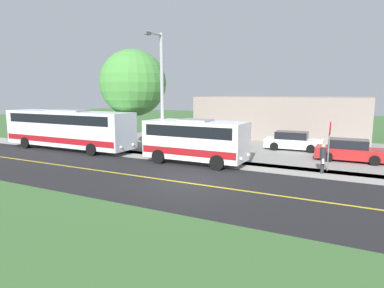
{
  "coord_description": "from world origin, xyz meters",
  "views": [
    {
      "loc": [
        14.3,
        7.62,
        4.5
      ],
      "look_at": [
        -3.5,
        -1.57,
        1.4
      ],
      "focal_mm": 31.11,
      "sensor_mm": 36.0,
      "label": 1
    }
  ],
  "objects_px": {
    "shuttle_bus_front": "(196,139)",
    "tree_curbside": "(133,83)",
    "stop_sign": "(329,137)",
    "transit_bus_rear": "(68,128)",
    "parked_car_far": "(350,151)",
    "street_light_pole": "(161,91)",
    "parked_car_near": "(293,141)",
    "pedestrian_with_bags": "(323,158)",
    "commercial_building": "(284,116)"
  },
  "relations": [
    {
      "from": "shuttle_bus_front",
      "to": "tree_curbside",
      "type": "height_order",
      "value": "tree_curbside"
    },
    {
      "from": "stop_sign",
      "to": "tree_curbside",
      "type": "xyz_separation_m",
      "value": [
        -1.3,
        -14.84,
        3.29
      ]
    },
    {
      "from": "transit_bus_rear",
      "to": "tree_curbside",
      "type": "distance_m",
      "value": 6.26
    },
    {
      "from": "stop_sign",
      "to": "parked_car_far",
      "type": "relative_size",
      "value": 0.65
    },
    {
      "from": "street_light_pole",
      "to": "parked_car_near",
      "type": "bearing_deg",
      "value": 135.87
    },
    {
      "from": "stop_sign",
      "to": "parked_car_near",
      "type": "distance_m",
      "value": 7.29
    },
    {
      "from": "pedestrian_with_bags",
      "to": "stop_sign",
      "type": "height_order",
      "value": "stop_sign"
    },
    {
      "from": "transit_bus_rear",
      "to": "commercial_building",
      "type": "distance_m",
      "value": 21.49
    },
    {
      "from": "shuttle_bus_front",
      "to": "pedestrian_with_bags",
      "type": "bearing_deg",
      "value": 96.37
    },
    {
      "from": "parked_car_near",
      "to": "tree_curbside",
      "type": "distance_m",
      "value": 13.55
    },
    {
      "from": "parked_car_near",
      "to": "tree_curbside",
      "type": "relative_size",
      "value": 0.57
    },
    {
      "from": "shuttle_bus_front",
      "to": "street_light_pole",
      "type": "height_order",
      "value": "street_light_pole"
    },
    {
      "from": "stop_sign",
      "to": "street_light_pole",
      "type": "bearing_deg",
      "value": -83.45
    },
    {
      "from": "shuttle_bus_front",
      "to": "street_light_pole",
      "type": "xyz_separation_m",
      "value": [
        -0.35,
        -2.78,
        3.05
      ]
    },
    {
      "from": "tree_curbside",
      "to": "pedestrian_with_bags",
      "type": "bearing_deg",
      "value": 82.14
    },
    {
      "from": "shuttle_bus_front",
      "to": "transit_bus_rear",
      "type": "height_order",
      "value": "transit_bus_rear"
    },
    {
      "from": "parked_car_near",
      "to": "pedestrian_with_bags",
      "type": "bearing_deg",
      "value": 22.36
    },
    {
      "from": "parked_car_far",
      "to": "tree_curbside",
      "type": "xyz_separation_m",
      "value": [
        2.38,
        -15.87,
        4.56
      ]
    },
    {
      "from": "transit_bus_rear",
      "to": "stop_sign",
      "type": "bearing_deg",
      "value": 94.61
    },
    {
      "from": "tree_curbside",
      "to": "commercial_building",
      "type": "distance_m",
      "value": 16.96
    },
    {
      "from": "transit_bus_rear",
      "to": "street_light_pole",
      "type": "relative_size",
      "value": 1.4
    },
    {
      "from": "shuttle_bus_front",
      "to": "street_light_pole",
      "type": "bearing_deg",
      "value": -97.16
    },
    {
      "from": "shuttle_bus_front",
      "to": "commercial_building",
      "type": "bearing_deg",
      "value": 173.28
    },
    {
      "from": "pedestrian_with_bags",
      "to": "commercial_building",
      "type": "distance_m",
      "value": 17.01
    },
    {
      "from": "parked_car_far",
      "to": "commercial_building",
      "type": "bearing_deg",
      "value": -149.43
    },
    {
      "from": "shuttle_bus_front",
      "to": "tree_curbside",
      "type": "xyz_separation_m",
      "value": [
        -2.87,
        -7.02,
        3.69
      ]
    },
    {
      "from": "shuttle_bus_front",
      "to": "street_light_pole",
      "type": "relative_size",
      "value": 0.8
    },
    {
      "from": "stop_sign",
      "to": "commercial_building",
      "type": "height_order",
      "value": "commercial_building"
    },
    {
      "from": "street_light_pole",
      "to": "stop_sign",
      "type": "bearing_deg",
      "value": 96.55
    },
    {
      "from": "shuttle_bus_front",
      "to": "tree_curbside",
      "type": "relative_size",
      "value": 0.85
    },
    {
      "from": "pedestrian_with_bags",
      "to": "parked_car_far",
      "type": "xyz_separation_m",
      "value": [
        -4.4,
        1.25,
        -0.19
      ]
    },
    {
      "from": "transit_bus_rear",
      "to": "commercial_building",
      "type": "relative_size",
      "value": 0.71
    },
    {
      "from": "parked_car_near",
      "to": "commercial_building",
      "type": "distance_m",
      "value": 9.35
    },
    {
      "from": "parked_car_far",
      "to": "commercial_building",
      "type": "xyz_separation_m",
      "value": [
        -11.62,
        -6.86,
        1.35
      ]
    },
    {
      "from": "stop_sign",
      "to": "parked_car_near",
      "type": "xyz_separation_m",
      "value": [
        -6.45,
        -3.16,
        -1.28
      ]
    },
    {
      "from": "street_light_pole",
      "to": "commercial_building",
      "type": "bearing_deg",
      "value": 163.9
    },
    {
      "from": "pedestrian_with_bags",
      "to": "street_light_pole",
      "type": "height_order",
      "value": "street_light_pole"
    },
    {
      "from": "parked_car_far",
      "to": "stop_sign",
      "type": "bearing_deg",
      "value": -15.62
    },
    {
      "from": "pedestrian_with_bags",
      "to": "commercial_building",
      "type": "xyz_separation_m",
      "value": [
        -16.02,
        -5.61,
        1.16
      ]
    },
    {
      "from": "stop_sign",
      "to": "tree_curbside",
      "type": "distance_m",
      "value": 15.26
    },
    {
      "from": "shuttle_bus_front",
      "to": "commercial_building",
      "type": "relative_size",
      "value": 0.41
    },
    {
      "from": "transit_bus_rear",
      "to": "street_light_pole",
      "type": "bearing_deg",
      "value": 92.18
    },
    {
      "from": "tree_curbside",
      "to": "street_light_pole",
      "type": "bearing_deg",
      "value": 59.31
    },
    {
      "from": "stop_sign",
      "to": "tree_curbside",
      "type": "relative_size",
      "value": 0.36
    },
    {
      "from": "street_light_pole",
      "to": "parked_car_far",
      "type": "distance_m",
      "value": 13.21
    },
    {
      "from": "pedestrian_with_bags",
      "to": "parked_car_far",
      "type": "height_order",
      "value": "pedestrian_with_bags"
    },
    {
      "from": "shuttle_bus_front",
      "to": "parked_car_far",
      "type": "distance_m",
      "value": 10.33
    },
    {
      "from": "tree_curbside",
      "to": "commercial_building",
      "type": "bearing_deg",
      "value": 147.24
    },
    {
      "from": "pedestrian_with_bags",
      "to": "parked_car_near",
      "type": "distance_m",
      "value": 7.75
    },
    {
      "from": "commercial_building",
      "to": "transit_bus_rear",
      "type": "bearing_deg",
      "value": -38.38
    }
  ]
}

